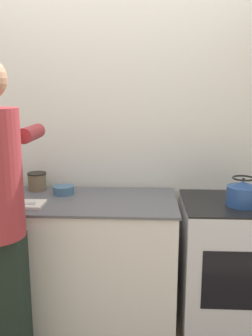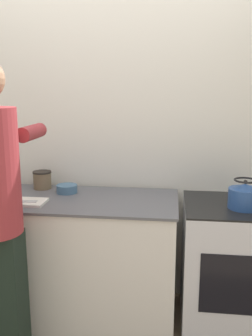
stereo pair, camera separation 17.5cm
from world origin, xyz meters
TOP-DOWN VIEW (x-y plane):
  - wall_back at (0.00, 0.72)m, footprint 8.00×0.05m
  - counter at (-0.34, 0.33)m, footprint 1.68×0.68m
  - oven at (0.86, 0.31)m, footprint 0.62×0.63m
  - cutting_board at (-0.55, 0.18)m, footprint 0.32×0.18m
  - knife at (-0.55, 0.15)m, footprint 0.22×0.05m
  - kettle at (0.92, 0.24)m, footprint 0.21×0.21m
  - bowl_prep at (-0.32, 0.47)m, footprint 0.15×0.15m
  - canister_jar at (-0.54, 0.56)m, footprint 0.14×0.14m

SIDE VIEW (x-z plane):
  - counter at x=-0.34m, z-range 0.00..0.90m
  - oven at x=0.86m, z-range 0.00..0.90m
  - cutting_board at x=-0.55m, z-range 0.90..0.92m
  - knife at x=-0.55m, z-range 0.92..0.93m
  - bowl_prep at x=-0.32m, z-range 0.90..0.96m
  - canister_jar at x=-0.54m, z-range 0.90..1.04m
  - kettle at x=0.92m, z-range 0.89..1.08m
  - wall_back at x=0.00m, z-range 0.00..2.60m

